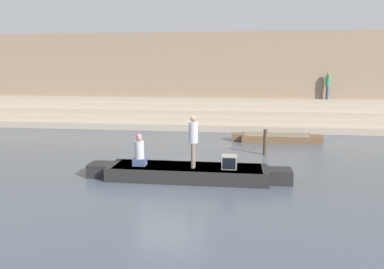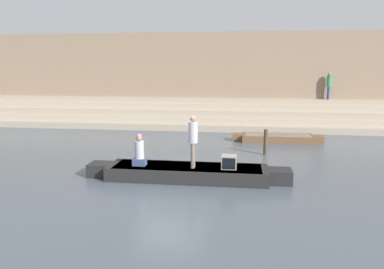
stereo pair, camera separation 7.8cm
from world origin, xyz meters
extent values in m
plane|color=#4C5660|center=(0.00, 0.00, 0.00)|extent=(120.00, 120.00, 0.00)
cube|color=tan|center=(0.00, 10.29, 0.18)|extent=(36.00, 3.03, 0.36)
cube|color=#B2A28D|center=(0.00, 10.59, 0.54)|extent=(36.00, 2.42, 0.36)
cube|color=tan|center=(0.00, 10.89, 0.90)|extent=(36.00, 1.82, 0.36)
cube|color=#B2A28D|center=(0.00, 11.20, 1.26)|extent=(36.00, 1.21, 0.36)
cube|color=tan|center=(0.00, 11.50, 1.62)|extent=(36.00, 0.61, 0.36)
cube|color=#937A60|center=(0.00, 12.40, 3.04)|extent=(34.20, 1.20, 6.08)
cube|color=brown|center=(0.00, 11.78, 0.30)|extent=(34.20, 0.12, 0.60)
cube|color=black|center=(0.78, -0.74, 0.23)|extent=(5.53, 1.44, 0.47)
cube|color=#993328|center=(0.78, -0.74, 0.44)|extent=(5.09, 1.34, 0.05)
cube|color=black|center=(3.93, -0.74, 0.23)|extent=(0.77, 0.79, 0.47)
cube|color=black|center=(-2.38, -0.74, 0.23)|extent=(0.77, 0.79, 0.47)
cylinder|color=olive|center=(-0.05, 0.08, 0.37)|extent=(2.88, 0.04, 0.04)
cylinder|color=#756656|center=(0.99, -0.79, 0.90)|extent=(0.13, 0.13, 0.86)
cylinder|color=#756656|center=(0.99, -0.97, 0.90)|extent=(0.13, 0.13, 0.86)
cylinder|color=#B2B2BC|center=(0.99, -0.88, 1.69)|extent=(0.32, 0.32, 0.72)
sphere|color=#9E7556|center=(0.99, -0.88, 2.15)|extent=(0.20, 0.20, 0.20)
cube|color=#3D4C75|center=(-0.89, -0.86, 0.59)|extent=(0.45, 0.35, 0.25)
cylinder|color=#B2B2BC|center=(-0.89, -0.86, 1.02)|extent=(0.32, 0.32, 0.61)
sphere|color=#9E7556|center=(-0.89, -0.86, 1.43)|extent=(0.20, 0.20, 0.20)
sphere|color=pink|center=(-0.89, -0.86, 1.50)|extent=(0.17, 0.17, 0.17)
cube|color=#9E998E|center=(2.22, -0.84, 0.69)|extent=(0.51, 0.44, 0.45)
cube|color=black|center=(2.22, -1.07, 0.69)|extent=(0.43, 0.02, 0.37)
cube|color=brown|center=(4.46, 6.47, 0.18)|extent=(3.62, 1.34, 0.36)
cube|color=tan|center=(4.46, 6.47, 0.33)|extent=(3.33, 1.24, 0.05)
cube|color=brown|center=(6.52, 6.47, 0.18)|extent=(0.51, 0.74, 0.36)
cube|color=brown|center=(2.40, 6.47, 0.18)|extent=(0.51, 0.74, 0.36)
cylinder|color=#473828|center=(3.67, 3.32, 0.57)|extent=(0.17, 0.17, 1.14)
cylinder|color=#3D4C75|center=(7.99, 11.58, 2.21)|extent=(0.13, 0.13, 0.81)
cylinder|color=#3D4C75|center=(7.99, 11.41, 2.21)|extent=(0.13, 0.13, 0.81)
cylinder|color=#338456|center=(7.99, 11.50, 2.95)|extent=(0.31, 0.31, 0.67)
sphere|color=#9E7556|center=(7.99, 11.50, 3.39)|extent=(0.19, 0.19, 0.19)
camera|label=1|loc=(2.55, -13.17, 3.89)|focal=35.00mm
camera|label=2|loc=(2.62, -13.16, 3.89)|focal=35.00mm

